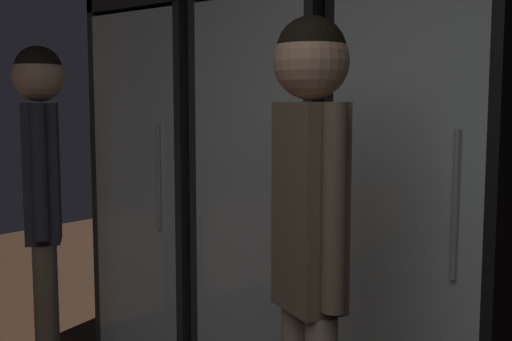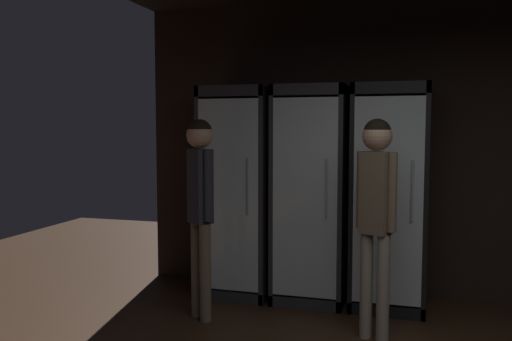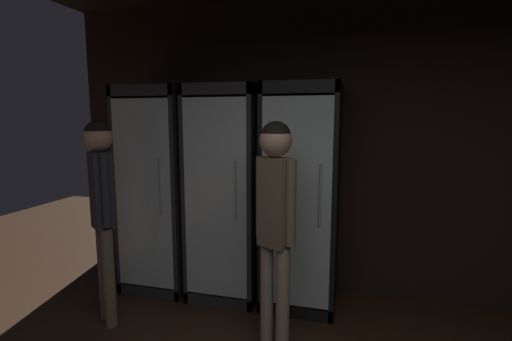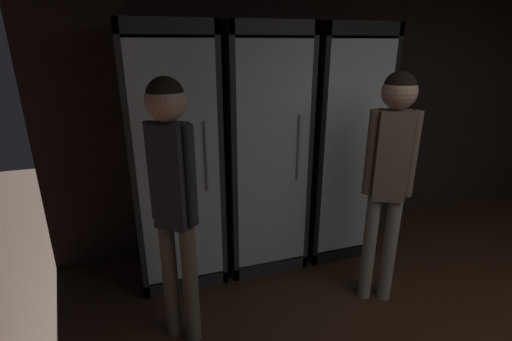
{
  "view_description": "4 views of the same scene",
  "coord_description": "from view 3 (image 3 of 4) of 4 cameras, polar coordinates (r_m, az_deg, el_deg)",
  "views": [
    {
      "loc": [
        0.34,
        0.33,
        1.41
      ],
      "look_at": [
        -1.23,
        2.37,
        1.14
      ],
      "focal_mm": 43.73,
      "sensor_mm": 36.0,
      "label": 1
    },
    {
      "loc": [
        -0.37,
        -2.21,
        1.61
      ],
      "look_at": [
        -1.8,
        2.68,
        1.19
      ],
      "focal_mm": 37.99,
      "sensor_mm": 36.0,
      "label": 2
    },
    {
      "loc": [
        -0.12,
        -0.55,
        1.69
      ],
      "look_at": [
        -0.89,
        2.3,
        1.27
      ],
      "focal_mm": 25.98,
      "sensor_mm": 36.0,
      "label": 3
    },
    {
      "loc": [
        -2.2,
        -0.06,
        1.83
      ],
      "look_at": [
        -1.31,
        2.65,
        0.82
      ],
      "focal_mm": 25.49,
      "sensor_mm": 36.0,
      "label": 4
    }
  ],
  "objects": [
    {
      "name": "wall_back",
      "position": [
        3.6,
        16.99,
        3.21
      ],
      "size": [
        6.0,
        0.06,
        2.8
      ],
      "primitive_type": "cube",
      "color": "black",
      "rests_on": "ground"
    },
    {
      "name": "cooler_far_left",
      "position": [
        3.82,
        -14.19,
        -2.96
      ],
      "size": [
        0.64,
        0.65,
        1.98
      ],
      "color": "#2B2B30",
      "rests_on": "ground"
    },
    {
      "name": "cooler_left",
      "position": [
        3.53,
        -4.22,
        -3.61
      ],
      "size": [
        0.64,
        0.65,
        1.98
      ],
      "color": "#2B2B30",
      "rests_on": "ground"
    },
    {
      "name": "cooler_center",
      "position": [
        3.37,
        7.1,
        -4.22
      ],
      "size": [
        0.64,
        0.65,
        1.98
      ],
      "color": "black",
      "rests_on": "ground"
    },
    {
      "name": "shopper_near",
      "position": [
        2.53,
        2.98,
        -5.78
      ],
      "size": [
        0.3,
        0.22,
        1.67
      ],
      "color": "gray",
      "rests_on": "ground"
    },
    {
      "name": "shopper_far",
      "position": [
        3.19,
        -22.67,
        -3.51
      ],
      "size": [
        0.25,
        0.23,
        1.67
      ],
      "color": "#72604C",
      "rests_on": "ground"
    }
  ]
}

